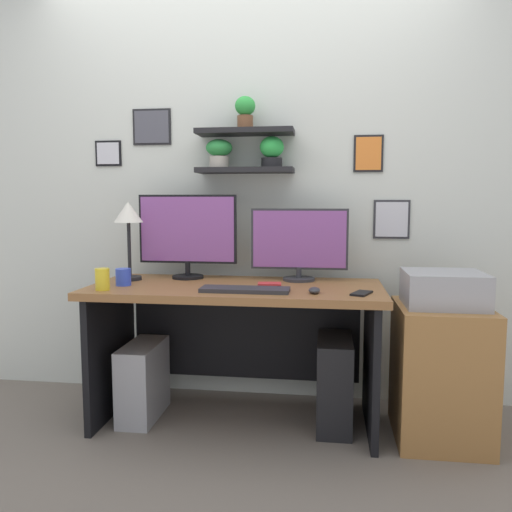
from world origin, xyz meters
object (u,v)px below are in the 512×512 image
object	(u,v)px
scissors_tray	(270,285)
cell_phone	(361,293)
monitor_right	(299,243)
printer	(444,289)
monitor_left	(188,233)
keyboard	(245,290)
water_cup	(102,279)
computer_tower_right	(334,382)
desk	(238,322)
desk_lamp	(128,220)
coffee_mug	(123,277)
drawer_cabinet	(440,372)
computer_tower_left	(143,381)
computer_mouse	(314,290)

from	to	relation	value
scissors_tray	cell_phone	bearing A→B (deg)	-15.58
monitor_right	printer	world-z (taller)	monitor_right
monitor_left	cell_phone	size ratio (longest dim) A/B	4.07
keyboard	cell_phone	size ratio (longest dim) A/B	3.14
cell_phone	water_cup	xyz separation A→B (m)	(-1.28, -0.06, 0.05)
computer_tower_right	water_cup	bearing A→B (deg)	-168.17
desk	desk_lamp	xyz separation A→B (m)	(-0.63, 0.05, 0.55)
monitor_right	coffee_mug	xyz separation A→B (m)	(-0.91, -0.30, -0.17)
drawer_cabinet	printer	world-z (taller)	printer
desk	printer	distance (m)	1.08
cell_phone	computer_tower_left	distance (m)	1.30
monitor_right	scissors_tray	distance (m)	0.36
keyboard	computer_tower_left	size ratio (longest dim) A/B	1.06
water_cup	computer_tower_right	world-z (taller)	water_cup
desk	monitor_right	xyz separation A→B (m)	(0.32, 0.16, 0.42)
desk	drawer_cabinet	world-z (taller)	desk
cell_phone	printer	xyz separation A→B (m)	(0.41, 0.12, 0.01)
printer	monitor_right	bearing A→B (deg)	159.90
cell_phone	scissors_tray	bearing A→B (deg)	-172.92
cell_phone	water_cup	bearing A→B (deg)	-154.64
monitor_left	keyboard	size ratio (longest dim) A/B	1.30
keyboard	desk_lamp	xyz separation A→B (m)	(-0.70, 0.28, 0.33)
monitor_right	desk_lamp	xyz separation A→B (m)	(-0.95, -0.12, 0.13)
monitor_right	printer	bearing A→B (deg)	-20.10
desk_lamp	scissors_tray	xyz separation A→B (m)	(0.81, -0.14, -0.33)
keyboard	computer_tower_left	world-z (taller)	keyboard
desk	printer	bearing A→B (deg)	-5.59
desk	computer_tower_left	size ratio (longest dim) A/B	3.72
printer	computer_tower_right	xyz separation A→B (m)	(-0.52, 0.06, -0.53)
drawer_cabinet	printer	bearing A→B (deg)	0.00
desk	printer	world-z (taller)	printer
keyboard	computer_tower_right	xyz separation A→B (m)	(0.45, 0.19, -0.52)
computer_mouse	computer_tower_left	xyz separation A→B (m)	(-0.94, 0.16, -0.56)
computer_mouse	computer_tower_left	bearing A→B (deg)	170.38
coffee_mug	computer_tower_right	world-z (taller)	coffee_mug
desk_lamp	drawer_cabinet	size ratio (longest dim) A/B	0.65
desk_lamp	drawer_cabinet	bearing A→B (deg)	-5.08
printer	computer_tower_left	size ratio (longest dim) A/B	0.92
computer_tower_right	computer_mouse	bearing A→B (deg)	-119.51
cell_phone	drawer_cabinet	distance (m)	0.59
monitor_left	cell_phone	xyz separation A→B (m)	(0.96, -0.39, -0.26)
monitor_left	monitor_right	world-z (taller)	monitor_left
monitor_right	computer_tower_right	world-z (taller)	monitor_right
scissors_tray	computer_tower_right	distance (m)	0.63
water_cup	computer_tower_left	bearing A→B (deg)	60.87
scissors_tray	water_cup	xyz separation A→B (m)	(-0.82, -0.19, 0.04)
water_cup	keyboard	bearing A→B (deg)	4.34
coffee_mug	drawer_cabinet	xyz separation A→B (m)	(1.64, 0.03, -0.46)
desk	monitor_right	size ratio (longest dim) A/B	2.85
monitor_right	desk_lamp	world-z (taller)	desk_lamp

